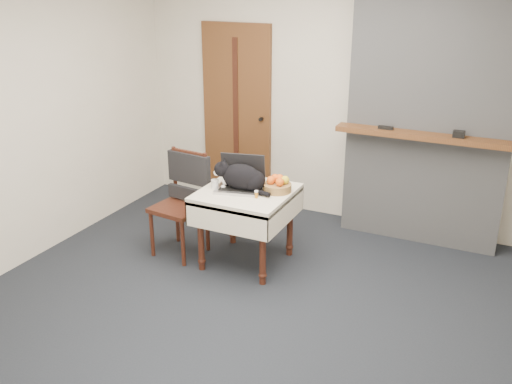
# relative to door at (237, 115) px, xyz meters

# --- Properties ---
(ground) EXTENTS (4.50, 4.50, 0.00)m
(ground) POSITION_rel_door_xyz_m (1.20, -1.97, -1.00)
(ground) COLOR black
(ground) RESTS_ON ground
(room_shell) EXTENTS (4.52, 4.01, 2.61)m
(room_shell) POSITION_rel_door_xyz_m (1.20, -1.51, 0.76)
(room_shell) COLOR beige
(room_shell) RESTS_ON ground
(door) EXTENTS (0.82, 0.10, 2.00)m
(door) POSITION_rel_door_xyz_m (0.00, 0.00, 0.00)
(door) COLOR brown
(door) RESTS_ON ground
(chimney) EXTENTS (1.62, 0.48, 2.60)m
(chimney) POSITION_rel_door_xyz_m (2.10, -0.13, 0.30)
(chimney) COLOR gray
(chimney) RESTS_ON ground
(side_table) EXTENTS (0.78, 0.78, 0.70)m
(side_table) POSITION_rel_door_xyz_m (0.79, -1.37, -0.41)
(side_table) COLOR #3B1D10
(side_table) RESTS_ON ground
(laptop) EXTENTS (0.46, 0.42, 0.30)m
(laptop) POSITION_rel_door_xyz_m (0.72, -1.32, -0.23)
(laptop) COLOR #B7B7BC
(laptop) RESTS_ON side_table
(cat) EXTENTS (0.57, 0.27, 0.27)m
(cat) POSITION_rel_door_xyz_m (0.76, -1.36, -0.18)
(cat) COLOR black
(cat) RESTS_ON side_table
(cream_jar) EXTENTS (0.07, 0.07, 0.08)m
(cream_jar) POSITION_rel_door_xyz_m (0.51, -1.42, -0.26)
(cream_jar) COLOR silver
(cream_jar) RESTS_ON side_table
(pill_bottle) EXTENTS (0.03, 0.03, 0.07)m
(pill_bottle) POSITION_rel_door_xyz_m (0.95, -1.48, -0.27)
(pill_bottle) COLOR #B46C16
(pill_bottle) RESTS_ON side_table
(fruit_basket) EXTENTS (0.25, 0.25, 0.14)m
(fruit_basket) POSITION_rel_door_xyz_m (1.04, -1.26, -0.24)
(fruit_basket) COLOR olive
(fruit_basket) RESTS_ON side_table
(desk_clutter) EXTENTS (0.13, 0.06, 0.01)m
(desk_clutter) POSITION_rel_door_xyz_m (1.00, -1.31, -0.30)
(desk_clutter) COLOR black
(desk_clutter) RESTS_ON side_table
(chair) EXTENTS (0.49, 0.48, 0.97)m
(chair) POSITION_rel_door_xyz_m (0.16, -1.38, -0.38)
(chair) COLOR #3B1D10
(chair) RESTS_ON ground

